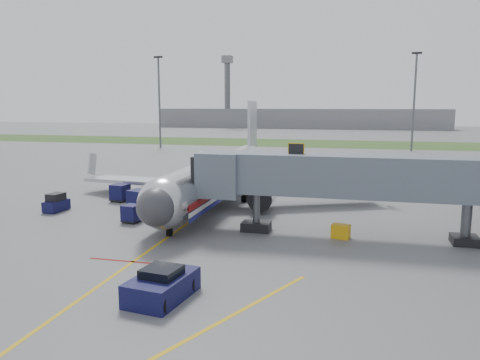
% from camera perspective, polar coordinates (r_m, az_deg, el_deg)
% --- Properties ---
extents(ground, '(400.00, 400.00, 0.00)m').
position_cam_1_polar(ground, '(33.86, -9.87, -7.65)').
color(ground, '#565659').
rests_on(ground, ground).
extents(grass_strip, '(300.00, 25.00, 0.01)m').
position_cam_1_polar(grass_strip, '(120.76, 7.47, 4.48)').
color(grass_strip, '#2D4C1E').
rests_on(grass_strip, ground).
extents(apron_markings, '(21.52, 50.00, 0.01)m').
position_cam_1_polar(apron_markings, '(27.62, -16.14, -11.80)').
color(apron_markings, gold).
rests_on(apron_markings, ground).
extents(airliner, '(32.10, 35.67, 10.25)m').
position_cam_1_polar(airliner, '(47.32, -2.57, 0.57)').
color(airliner, silver).
rests_on(airliner, ground).
extents(jet_bridge, '(25.30, 4.00, 6.90)m').
position_cam_1_polar(jet_bridge, '(35.04, 13.08, 0.32)').
color(jet_bridge, slate).
rests_on(jet_bridge, ground).
extents(light_mast_left, '(2.00, 0.44, 20.40)m').
position_cam_1_polar(light_mast_left, '(108.60, -9.81, 9.60)').
color(light_mast_left, '#595B60').
rests_on(light_mast_left, ground).
extents(light_mast_right, '(2.00, 0.44, 20.40)m').
position_cam_1_polar(light_mast_right, '(105.31, 20.47, 9.18)').
color(light_mast_right, '#595B60').
rests_on(light_mast_right, ground).
extents(distant_terminal, '(120.00, 14.00, 8.00)m').
position_cam_1_polar(distant_terminal, '(201.06, 7.19, 7.47)').
color(distant_terminal, slate).
rests_on(distant_terminal, ground).
extents(control_tower, '(4.00, 4.00, 30.00)m').
position_cam_1_polar(control_tower, '(201.92, -1.56, 11.33)').
color(control_tower, '#595B60').
rests_on(control_tower, ground).
extents(pushback_tug, '(2.95, 4.23, 1.64)m').
position_cam_1_polar(pushback_tug, '(24.54, -9.49, -12.56)').
color(pushback_tug, '#0B0C33').
rests_on(pushback_tug, ground).
extents(baggage_tug, '(1.47, 2.52, 1.69)m').
position_cam_1_polar(baggage_tug, '(46.24, -21.50, -2.66)').
color(baggage_tug, '#0B0C33').
rests_on(baggage_tug, ground).
extents(baggage_cart_a, '(2.14, 2.14, 1.85)m').
position_cam_1_polar(baggage_cart_a, '(44.79, -12.23, -2.34)').
color(baggage_cart_a, '#0B0C33').
rests_on(baggage_cart_a, ground).
extents(baggage_cart_b, '(1.83, 1.83, 1.73)m').
position_cam_1_polar(baggage_cart_b, '(49.05, -14.41, -1.50)').
color(baggage_cart_b, '#0B0C33').
rests_on(baggage_cart_b, ground).
extents(baggage_cart_c, '(1.56, 1.56, 1.47)m').
position_cam_1_polar(baggage_cart_c, '(40.09, -13.08, -4.00)').
color(baggage_cart_c, '#0B0C33').
rests_on(baggage_cart_c, ground).
extents(belt_loader, '(2.31, 3.84, 1.83)m').
position_cam_1_polar(belt_loader, '(43.98, -7.56, -3.07)').
color(belt_loader, '#0B0C33').
rests_on(belt_loader, ground).
extents(ground_power_cart, '(1.45, 1.13, 1.03)m').
position_cam_1_polar(ground_power_cart, '(35.34, 12.18, -6.15)').
color(ground_power_cart, '#E1A00D').
rests_on(ground_power_cart, ground).
extents(ramp_worker, '(0.70, 0.76, 1.75)m').
position_cam_1_polar(ramp_worker, '(50.81, -11.19, -1.03)').
color(ramp_worker, '#90E41A').
rests_on(ramp_worker, ground).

